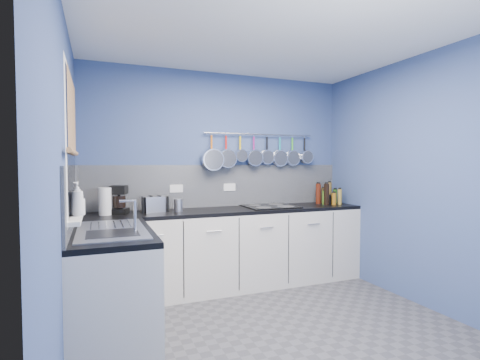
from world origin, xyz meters
TOP-DOWN VIEW (x-y plane):
  - floor at (0.00, 0.00)m, footprint 3.20×3.00m
  - ceiling at (0.00, 0.00)m, footprint 3.20×3.00m
  - wall_back at (0.00, 1.51)m, footprint 3.20×0.02m
  - wall_front at (0.00, -1.51)m, footprint 3.20×0.02m
  - wall_left at (-1.61, 0.00)m, footprint 0.02×3.00m
  - wall_right at (1.61, 0.00)m, footprint 0.02×3.00m
  - backsplash_back at (0.00, 1.49)m, footprint 3.20×0.02m
  - backsplash_left at (-1.59, 0.60)m, footprint 0.02×1.80m
  - cabinet_run_back at (0.00, 1.20)m, footprint 3.20×0.60m
  - worktop_back at (0.00, 1.20)m, footprint 3.20×0.60m
  - cabinet_run_left at (-1.30, 0.30)m, footprint 0.60×1.20m
  - worktop_left at (-1.30, 0.30)m, footprint 0.60×1.20m
  - window_frame at (-1.58, 0.30)m, footprint 0.01×1.00m
  - window_glass at (-1.57, 0.30)m, footprint 0.01×0.90m
  - bamboo_blind at (-1.56, 0.30)m, footprint 0.01×0.90m
  - window_sill at (-1.55, 0.30)m, footprint 0.10×0.98m
  - sink_unit at (-1.30, 0.30)m, footprint 0.50×0.95m
  - mixer_tap at (-1.14, 0.12)m, footprint 0.12×0.08m
  - socket_left at (-0.55, 1.48)m, footprint 0.15×0.01m
  - socket_right at (0.10, 1.48)m, footprint 0.15×0.01m
  - pot_rail at (0.50, 1.45)m, footprint 1.45×0.02m
  - soap_bottle_a at (-1.53, 0.11)m, footprint 0.12×0.12m
  - soap_bottle_b at (-1.53, 0.12)m, footprint 0.10×0.10m
  - paper_towel at (-1.33, 1.20)m, footprint 0.13×0.13m
  - coffee_maker at (-1.19, 1.25)m, footprint 0.22×0.23m
  - toaster at (-0.82, 1.27)m, footprint 0.29×0.21m
  - canister at (-0.58, 1.22)m, footprint 0.11×0.11m
  - hob at (0.52, 1.22)m, footprint 0.60×0.53m
  - pan_0 at (-0.13, 1.44)m, footprint 0.26×0.11m
  - pan_1 at (0.05, 1.44)m, footprint 0.23×0.10m
  - pan_2 at (0.23, 1.44)m, footprint 0.15×0.09m
  - pan_3 at (0.41, 1.44)m, footprint 0.21×0.08m
  - pan_4 at (0.59, 1.44)m, footprint 0.18×0.05m
  - pan_5 at (0.77, 1.44)m, footprint 0.21×0.06m
  - pan_6 at (0.95, 1.44)m, footprint 0.20×0.06m
  - pan_7 at (1.14, 1.44)m, footprint 0.17×0.11m
  - condiment_0 at (1.46, 1.34)m, footprint 0.05×0.05m
  - condiment_1 at (1.36, 1.34)m, footprint 0.06×0.06m
  - condiment_2 at (1.26, 1.30)m, footprint 0.06×0.06m
  - condiment_3 at (1.46, 1.23)m, footprint 0.05×0.05m
  - condiment_4 at (1.37, 1.23)m, footprint 0.07×0.07m
  - condiment_5 at (1.28, 1.20)m, footprint 0.05×0.05m
  - condiment_6 at (1.47, 1.14)m, footprint 0.05×0.05m
  - condiment_7 at (1.37, 1.12)m, footprint 0.06×0.06m
  - condiment_8 at (1.27, 1.14)m, footprint 0.07×0.07m

SIDE VIEW (x-z plane):
  - floor at x=0.00m, z-range -0.02..0.00m
  - cabinet_run_back at x=0.00m, z-range 0.00..0.86m
  - cabinet_run_left at x=-1.30m, z-range 0.00..0.86m
  - worktop_back at x=0.00m, z-range 0.86..0.90m
  - worktop_left at x=-1.30m, z-range 0.86..0.90m
  - sink_unit at x=-1.30m, z-range 0.90..0.91m
  - hob at x=0.52m, z-range 0.90..0.91m
  - condiment_4 at x=1.37m, z-range 0.90..1.00m
  - canister at x=-0.58m, z-range 0.90..1.03m
  - condiment_7 at x=1.37m, z-range 0.90..1.05m
  - toaster at x=-0.82m, z-range 0.90..1.06m
  - condiment_5 at x=1.28m, z-range 0.90..1.07m
  - condiment_3 at x=1.46m, z-range 0.90..1.08m
  - condiment_6 at x=1.47m, z-range 0.90..1.09m
  - condiment_1 at x=1.36m, z-range 0.90..1.10m
  - condiment_2 at x=1.26m, z-range 0.90..1.16m
  - mixer_tap at x=-1.14m, z-range 0.90..1.16m
  - condiment_8 at x=1.27m, z-range 0.90..1.17m
  - condiment_0 at x=1.46m, z-range 0.90..1.17m
  - window_sill at x=-1.55m, z-range 1.02..1.05m
  - paper_towel at x=-1.33m, z-range 0.90..1.17m
  - coffee_maker at x=-1.19m, z-range 0.90..1.19m
  - socket_left at x=-0.55m, z-range 1.09..1.18m
  - socket_right at x=0.10m, z-range 1.09..1.18m
  - soap_bottle_b at x=-1.53m, z-range 1.05..1.22m
  - backsplash_back at x=0.00m, z-range 0.90..1.40m
  - backsplash_left at x=-1.59m, z-range 0.90..1.40m
  - soap_bottle_a at x=-1.53m, z-range 1.05..1.29m
  - wall_back at x=0.00m, z-range 0.00..2.50m
  - wall_front at x=0.00m, z-range 0.00..2.50m
  - wall_left at x=-1.61m, z-range 0.00..2.50m
  - wall_right at x=1.61m, z-range 0.00..2.50m
  - window_glass at x=-1.57m, z-range 1.05..2.05m
  - window_frame at x=-1.58m, z-range 1.00..2.10m
  - pan_0 at x=-0.13m, z-range 1.33..1.78m
  - pan_1 at x=0.05m, z-range 1.36..1.78m
  - pan_5 at x=0.77m, z-range 1.38..1.78m
  - pan_3 at x=0.41m, z-range 1.38..1.78m
  - pan_6 at x=0.95m, z-range 1.39..1.78m
  - pan_4 at x=0.59m, z-range 1.41..1.78m
  - pan_7 at x=1.14m, z-range 1.42..1.78m
  - pan_2 at x=0.23m, z-range 1.44..1.78m
  - bamboo_blind at x=-1.56m, z-range 1.50..2.05m
  - pot_rail at x=0.50m, z-range 1.77..1.79m
  - ceiling at x=0.00m, z-range 2.50..2.52m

